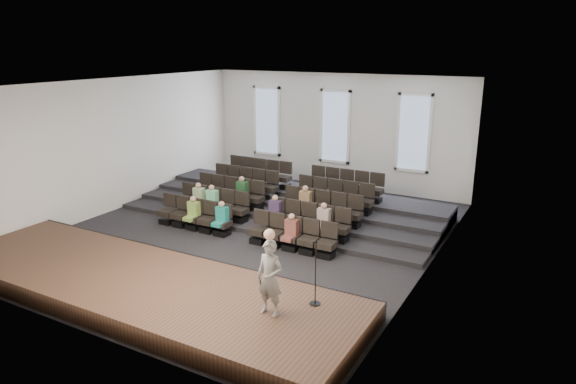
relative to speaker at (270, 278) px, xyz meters
The scene contains 14 objects.
ground 6.49m from the speaker, 127.15° to the left, with size 14.00×14.00×0.00m, color black.
ceiling 7.32m from the speaker, 127.15° to the left, with size 12.00×14.00×0.02m, color white.
wall_back 12.72m from the speaker, 107.60° to the left, with size 12.00×0.04×5.00m, color silver.
wall_front 4.46m from the speaker, 152.86° to the right, with size 12.00×0.04×5.00m, color silver.
wall_left 11.13m from the speaker, 152.83° to the left, with size 0.04×14.00×5.00m, color silver.
wall_right 5.63m from the speaker, 66.59° to the left, with size 0.04×14.00×5.00m, color silver.
stage 3.99m from the speaker, behind, with size 11.80×3.60×0.50m, color #44291D.
stage_lip 4.34m from the speaker, 155.75° to the left, with size 11.80×0.06×0.52m, color black.
risers 9.15m from the speaker, 114.97° to the left, with size 11.80×4.80×0.60m.
seating_rows 7.66m from the speaker, 120.15° to the left, with size 6.80×4.70×1.67m.
windows 12.68m from the speaker, 107.70° to the left, with size 8.44×0.10×3.24m.
audience 6.76m from the speaker, 126.88° to the left, with size 5.45×2.64×1.10m.
speaker is the anchor object (origin of this frame).
mic_stand 1.16m from the speaker, 52.01° to the left, with size 0.26×0.26×1.55m.
Camera 1 is at (9.05, -13.69, 6.20)m, focal length 32.00 mm.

